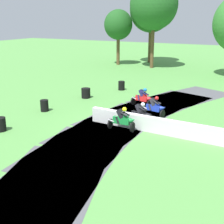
# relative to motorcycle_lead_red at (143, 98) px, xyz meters

# --- Properties ---
(ground_plane) EXTENTS (120.00, 120.00, 0.00)m
(ground_plane) POSITION_rel_motorcycle_lead_red_xyz_m (0.00, -4.54, -0.64)
(ground_plane) COLOR #569947
(track_asphalt) EXTENTS (7.91, 26.55, 0.01)m
(track_asphalt) POSITION_rel_motorcycle_lead_red_xyz_m (0.70, -4.58, -0.64)
(track_asphalt) COLOR #515156
(track_asphalt) RESTS_ON ground
(safety_barrier) EXTENTS (14.46, 0.96, 0.90)m
(safety_barrier) POSITION_rel_motorcycle_lead_red_xyz_m (5.73, -4.80, -0.19)
(safety_barrier) COLOR white
(safety_barrier) RESTS_ON ground
(motorcycle_lead_red) EXTENTS (1.72, 1.02, 1.43)m
(motorcycle_lead_red) POSITION_rel_motorcycle_lead_red_xyz_m (0.00, 0.00, 0.00)
(motorcycle_lead_red) COLOR black
(motorcycle_lead_red) RESTS_ON ground
(motorcycle_chase_blue) EXTENTS (1.71, 0.93, 1.43)m
(motorcycle_chase_blue) POSITION_rel_motorcycle_lead_red_xyz_m (1.61, -1.94, 0.01)
(motorcycle_chase_blue) COLOR black
(motorcycle_chase_blue) RESTS_ON ground
(motorcycle_trailing_black) EXTENTS (1.71, 0.90, 1.43)m
(motorcycle_trailing_black) POSITION_rel_motorcycle_lead_red_xyz_m (1.35, -3.70, 0.00)
(motorcycle_trailing_black) COLOR black
(motorcycle_trailing_black) RESTS_ON ground
(motorcycle_fourth_green) EXTENTS (1.68, 0.72, 1.42)m
(motorcycle_fourth_green) POSITION_rel_motorcycle_lead_red_xyz_m (0.88, -5.19, 0.02)
(motorcycle_fourth_green) COLOR black
(motorcycle_fourth_green) RESTS_ON ground
(tire_stack_near) EXTENTS (0.57, 0.57, 0.80)m
(tire_stack_near) POSITION_rel_motorcycle_lead_red_xyz_m (-3.70, 4.01, -0.24)
(tire_stack_near) COLOR black
(tire_stack_near) RESTS_ON ground
(tire_stack_mid_a) EXTENTS (0.72, 0.72, 0.80)m
(tire_stack_mid_a) POSITION_rel_motorcycle_lead_red_xyz_m (-5.01, 0.14, -0.24)
(tire_stack_mid_a) COLOR black
(tire_stack_mid_a) RESTS_ON ground
(tire_stack_mid_b) EXTENTS (0.56, 0.56, 0.80)m
(tire_stack_mid_b) POSITION_rel_motorcycle_lead_red_xyz_m (-5.59, -4.30, -0.24)
(tire_stack_mid_b) COLOR black
(tire_stack_mid_b) RESTS_ON ground
(tire_stack_far) EXTENTS (0.61, 0.61, 0.80)m
(tire_stack_far) POSITION_rel_motorcycle_lead_red_xyz_m (-5.28, -8.53, -0.24)
(tire_stack_far) COLOR black
(tire_stack_far) RESTS_ON ground
(tree_far_left) EXTENTS (5.85, 5.85, 10.33)m
(tree_far_left) POSITION_rel_motorcycle_lead_red_xyz_m (-7.82, 21.60, 6.59)
(tree_far_left) COLOR brown
(tree_far_left) RESTS_ON ground
(tree_mid_rise) EXTENTS (3.76, 3.76, 7.29)m
(tree_mid_rise) POSITION_rel_motorcycle_lead_red_xyz_m (-10.86, 17.60, 4.63)
(tree_mid_rise) COLOR brown
(tree_mid_rise) RESTS_ON ground
(tree_behind_barrier) EXTENTS (5.86, 5.86, 10.83)m
(tree_behind_barrier) POSITION_rel_motorcycle_lead_red_xyz_m (-5.79, 17.14, 7.08)
(tree_behind_barrier) COLOR brown
(tree_behind_barrier) RESTS_ON ground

